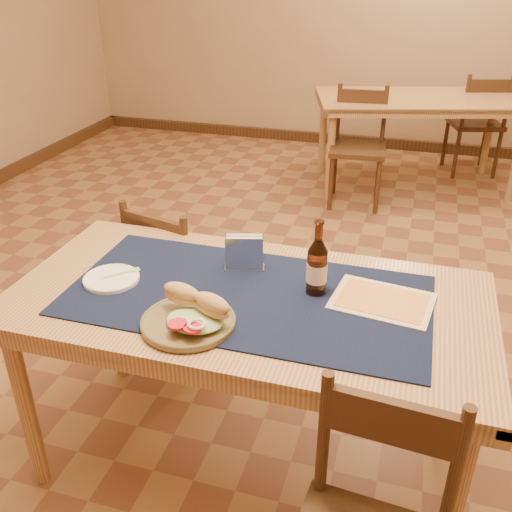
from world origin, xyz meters
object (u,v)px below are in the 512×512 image
(main_table, at_px, (248,316))
(back_table, at_px, (419,107))
(chair_main_far, at_px, (178,277))
(beer_bottle, at_px, (317,267))
(sandwich_plate, at_px, (192,316))
(napkin_holder, at_px, (244,253))

(main_table, height_order, back_table, same)
(back_table, distance_m, chair_main_far, 2.87)
(main_table, distance_m, beer_bottle, 0.29)
(chair_main_far, distance_m, beer_bottle, 0.96)
(sandwich_plate, relative_size, napkin_holder, 1.92)
(main_table, distance_m, sandwich_plate, 0.27)
(napkin_holder, bearing_deg, chair_main_far, 139.67)
(back_table, distance_m, beer_bottle, 3.18)
(main_table, distance_m, chair_main_far, 0.79)
(main_table, relative_size, back_table, 0.90)
(chair_main_far, bearing_deg, main_table, -47.03)
(napkin_holder, bearing_deg, back_table, 80.69)
(main_table, bearing_deg, beer_bottle, 20.49)
(main_table, xyz_separation_m, back_table, (0.44, 3.25, 0.00))
(back_table, height_order, sandwich_plate, sandwich_plate)
(back_table, bearing_deg, sandwich_plate, -99.05)
(chair_main_far, height_order, beer_bottle, beer_bottle)
(main_table, xyz_separation_m, napkin_holder, (-0.06, 0.17, 0.15))
(back_table, distance_m, sandwich_plate, 3.51)
(chair_main_far, bearing_deg, back_table, 70.53)
(chair_main_far, distance_m, napkin_holder, 0.70)
(sandwich_plate, height_order, beer_bottle, beer_bottle)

